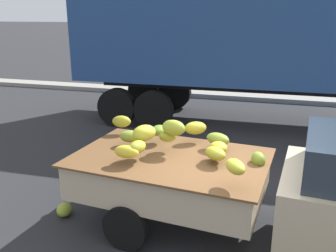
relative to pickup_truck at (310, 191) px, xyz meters
name	(u,v)px	position (x,y,z in m)	size (l,w,h in m)	color
ground	(235,234)	(-0.93, 0.14, -0.89)	(220.00, 220.00, 0.00)	#28282B
curb_strip	(262,98)	(-0.93, 9.15, -0.81)	(80.00, 0.80, 0.16)	gray
pickup_truck	(310,191)	(0.00, 0.00, 0.00)	(5.09, 2.26, 1.70)	#CCB793
semi_trailer	(293,35)	(-0.18, 5.92, 1.65)	(12.05, 2.83, 3.95)	navy
fallen_banana_bunch_near_tailgate	(64,210)	(-3.60, -0.11, -0.78)	(0.29, 0.24, 0.21)	#9BAA31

